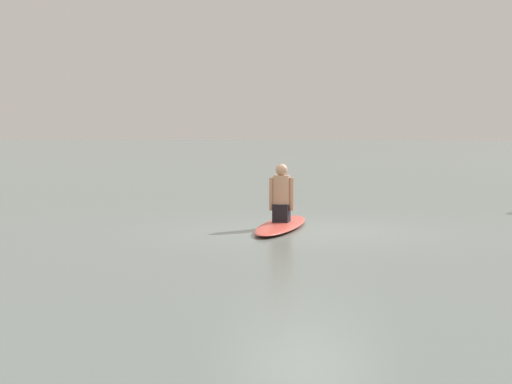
# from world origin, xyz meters

# --- Properties ---
(ground_plane) EXTENTS (400.00, 400.00, 0.00)m
(ground_plane) POSITION_xyz_m (0.00, 0.00, 0.00)
(ground_plane) COLOR slate
(surfboard) EXTENTS (3.20, 2.16, 0.11)m
(surfboard) POSITION_xyz_m (-0.09, -0.57, 0.05)
(surfboard) COLOR #D84C3F
(surfboard) RESTS_ON ground
(person_paddler) EXTENTS (0.42, 0.42, 1.00)m
(person_paddler) POSITION_xyz_m (-0.09, -0.57, 0.56)
(person_paddler) COLOR black
(person_paddler) RESTS_ON surfboard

